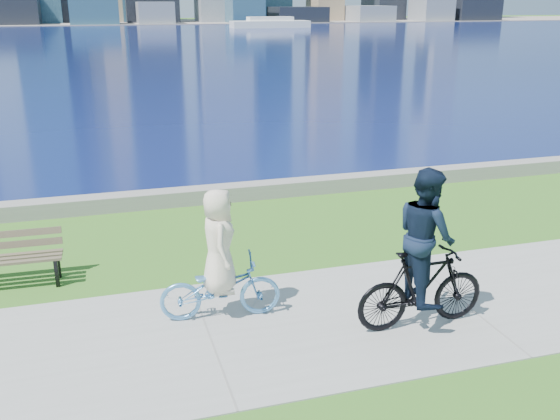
{
  "coord_description": "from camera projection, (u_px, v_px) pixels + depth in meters",
  "views": [
    {
      "loc": [
        -1.26,
        -7.7,
        4.53
      ],
      "look_at": [
        1.63,
        2.01,
        1.1
      ],
      "focal_mm": 40.0,
      "sensor_mm": 36.0,
      "label": 1
    }
  ],
  "objects": [
    {
      "name": "far_shore",
      "position": [
        93.0,
        23.0,
        126.78
      ],
      "size": [
        320.0,
        30.0,
        0.12
      ],
      "primitive_type": "cube",
      "color": "gray",
      "rests_on": "ground"
    },
    {
      "name": "cyclist_woman",
      "position": [
        220.0,
        271.0,
        9.11
      ],
      "size": [
        0.81,
        1.84,
        1.99
      ],
      "rotation": [
        0.0,
        0.0,
        1.47
      ],
      "color": "#5596D0",
      "rests_on": "ground"
    },
    {
      "name": "ground",
      "position": [
        210.0,
        338.0,
        8.78
      ],
      "size": [
        320.0,
        320.0,
        0.0
      ],
      "primitive_type": "plane",
      "color": "#30651A",
      "rests_on": "ground"
    },
    {
      "name": "bay_water",
      "position": [
        99.0,
        39.0,
        74.14
      ],
      "size": [
        320.0,
        131.0,
        0.01
      ],
      "primitive_type": "cube",
      "color": "#0B1649",
      "rests_on": "ground"
    },
    {
      "name": "cyclist_man",
      "position": [
        424.0,
        262.0,
        8.78
      ],
      "size": [
        0.73,
        1.97,
        2.37
      ],
      "rotation": [
        0.0,
        0.0,
        1.57
      ],
      "color": "black",
      "rests_on": "ground"
    },
    {
      "name": "ferry_far",
      "position": [
        270.0,
        23.0,
        104.51
      ],
      "size": [
        13.18,
        3.76,
        1.79
      ],
      "color": "white",
      "rests_on": "ground"
    },
    {
      "name": "concrete_path",
      "position": [
        210.0,
        337.0,
        8.78
      ],
      "size": [
        80.0,
        3.5,
        0.02
      ],
      "primitive_type": "cube",
      "color": "#969691",
      "rests_on": "ground"
    },
    {
      "name": "seawall",
      "position": [
        160.0,
        199.0,
        14.36
      ],
      "size": [
        90.0,
        0.5,
        0.35
      ],
      "primitive_type": "cube",
      "color": "gray",
      "rests_on": "ground"
    },
    {
      "name": "park_bench",
      "position": [
        8.0,
        255.0,
        10.27
      ],
      "size": [
        1.72,
        0.63,
        0.88
      ],
      "rotation": [
        0.0,
        0.0,
        -0.03
      ],
      "color": "black",
      "rests_on": "ground"
    }
  ]
}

